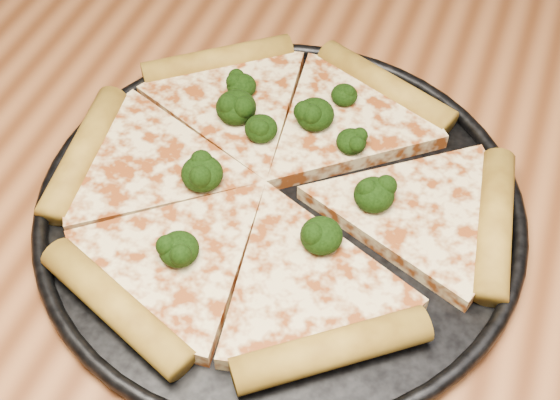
% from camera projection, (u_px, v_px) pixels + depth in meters
% --- Properties ---
extents(dining_table, '(1.20, 0.90, 0.75)m').
position_uv_depth(dining_table, '(400.00, 300.00, 0.72)').
color(dining_table, brown).
rests_on(dining_table, ground).
extents(pizza_pan, '(0.41, 0.41, 0.02)m').
position_uv_depth(pizza_pan, '(280.00, 206.00, 0.66)').
color(pizza_pan, black).
rests_on(pizza_pan, dining_table).
extents(pizza, '(0.40, 0.39, 0.03)m').
position_uv_depth(pizza, '(271.00, 184.00, 0.66)').
color(pizza, beige).
rests_on(pizza, pizza_pan).
extents(broccoli_florets, '(0.18, 0.24, 0.03)m').
position_uv_depth(broccoli_florets, '(276.00, 155.00, 0.66)').
color(broccoli_florets, black).
rests_on(broccoli_florets, pizza).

